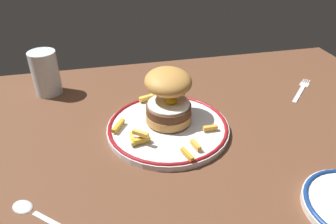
{
  "coord_description": "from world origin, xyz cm",
  "views": [
    {
      "loc": [
        -8.63,
        -48.59,
        39.39
      ],
      "look_at": [
        3.37,
        4.77,
        4.6
      ],
      "focal_mm": 34.07,
      "sensor_mm": 36.0,
      "label": 1
    }
  ],
  "objects": [
    {
      "name": "ground_plane",
      "position": [
        0.0,
        0.0,
        -2.0
      ],
      "size": [
        127.83,
        80.88,
        4.0
      ],
      "primitive_type": "cube",
      "color": "brown"
    },
    {
      "name": "dinner_plate",
      "position": [
        3.37,
        4.77,
        0.84
      ],
      "size": [
        25.54,
        25.54,
        1.6
      ],
      "color": "silver",
      "rests_on": "ground_plane"
    },
    {
      "name": "burger",
      "position": [
        4.08,
        7.52,
        6.86
      ],
      "size": [
        11.02,
        12.68,
        10.83
      ],
      "color": "#C68743",
      "rests_on": "dinner_plate"
    },
    {
      "name": "fries_pile",
      "position": [
        1.33,
        4.68,
        2.19
      ],
      "size": [
        21.16,
        24.66,
        2.46
      ],
      "color": "gold",
      "rests_on": "dinner_plate"
    },
    {
      "name": "water_glass",
      "position": [
        -22.42,
        27.44,
        4.77
      ],
      "size": [
        6.61,
        6.61,
        10.99
      ],
      "color": "silver",
      "rests_on": "ground_plane"
    },
    {
      "name": "fork",
      "position": [
        40.98,
        14.65,
        0.18
      ],
      "size": [
        11.14,
        11.18,
        0.36
      ],
      "color": "silver",
      "rests_on": "ground_plane"
    },
    {
      "name": "spoon",
      "position": [
        -22.26,
        -11.29,
        0.36
      ],
      "size": [
        11.16,
        10.0,
        0.9
      ],
      "color": "silver",
      "rests_on": "ground_plane"
    }
  ]
}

